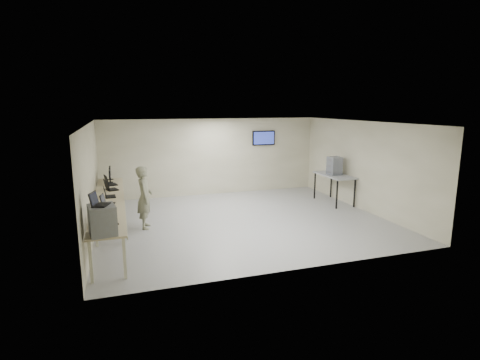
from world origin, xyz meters
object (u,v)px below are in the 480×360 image
object	(u,v)px
workbench	(110,202)
side_table	(334,177)
equipment_box	(102,220)
soldier	(144,197)

from	to	relation	value
workbench	side_table	bearing A→B (deg)	7.46
side_table	equipment_box	bearing A→B (deg)	-153.02
workbench	soldier	bearing A→B (deg)	10.72
equipment_box	soldier	bearing A→B (deg)	62.73
workbench	side_table	size ratio (longest dim) A/B	3.69
soldier	side_table	distance (m)	6.35
equipment_box	soldier	world-z (taller)	soldier
equipment_box	side_table	xyz separation A→B (m)	(7.25, 3.69, -0.27)
workbench	soldier	xyz separation A→B (m)	(0.88, 0.17, 0.02)
workbench	side_table	world-z (taller)	side_table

